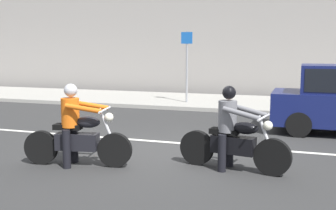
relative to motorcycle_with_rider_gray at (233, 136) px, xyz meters
name	(u,v)px	position (x,y,z in m)	size (l,w,h in m)	color
ground_plane	(164,152)	(-1.62, 0.84, -0.64)	(80.00, 80.00, 0.00)	#2D2D2D
sidewalk_slab	(229,103)	(-1.62, 8.84, -0.57)	(40.00, 4.40, 0.14)	#99968E
lane_marking_stripe	(157,141)	(-2.12, 1.74, -0.63)	(18.00, 0.14, 0.01)	silver
motorcycle_with_rider_gray	(233,136)	(0.00, 0.00, 0.00)	(2.11, 0.75, 1.56)	black
motorcycle_with_rider_orange_stripe	(76,132)	(-2.87, -0.66, 0.01)	(2.10, 0.76, 1.57)	black
street_sign_post	(187,60)	(-3.12, 7.93, 1.14)	(0.44, 0.08, 2.72)	gray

